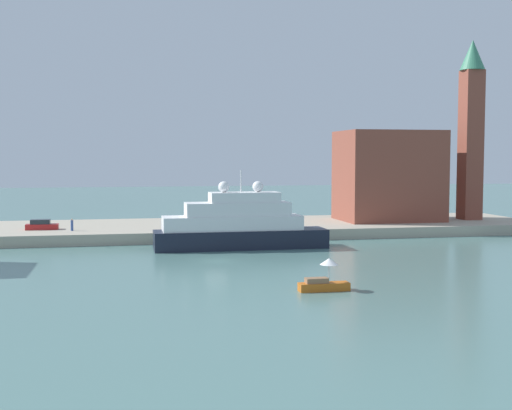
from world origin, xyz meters
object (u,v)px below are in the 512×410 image
(bell_tower, at_px, (471,123))
(harbor_building, at_px, (389,176))
(small_motorboat, at_px, (324,280))
(person_figure, at_px, (72,225))
(large_yacht, at_px, (238,226))
(mooring_bollard, at_px, (194,229))
(parked_car, at_px, (42,225))

(bell_tower, bearing_deg, harbor_building, 175.37)
(small_motorboat, bearing_deg, harbor_building, 61.23)
(person_figure, bearing_deg, large_yacht, -27.86)
(small_motorboat, distance_m, mooring_bollard, 36.69)
(small_motorboat, xyz_separation_m, person_figure, (-24.20, 40.25, 1.38))
(harbor_building, bearing_deg, parked_car, -176.27)
(small_motorboat, height_order, bell_tower, bell_tower)
(bell_tower, bearing_deg, parked_car, -177.98)
(large_yacht, height_order, mooring_bollard, large_yacht)
(person_figure, height_order, mooring_bollard, person_figure)
(parked_car, distance_m, person_figure, 5.00)
(bell_tower, bearing_deg, person_figure, -175.60)
(mooring_bollard, bearing_deg, large_yacht, -54.35)
(harbor_building, xyz_separation_m, person_figure, (-49.60, -6.01, -6.48))
(parked_car, bearing_deg, harbor_building, 3.73)
(small_motorboat, distance_m, bell_tower, 62.07)
(harbor_building, bearing_deg, mooring_bollard, -162.56)
(bell_tower, xyz_separation_m, mooring_bollard, (-46.90, -9.26, -15.64))
(large_yacht, xyz_separation_m, bell_tower, (41.84, 16.32, 14.58))
(harbor_building, distance_m, person_figure, 50.38)
(large_yacht, height_order, parked_car, large_yacht)
(bell_tower, distance_m, person_figure, 65.44)
(small_motorboat, bearing_deg, person_figure, 121.02)
(large_yacht, relative_size, parked_car, 5.00)
(parked_car, bearing_deg, bell_tower, 2.02)
(person_figure, bearing_deg, parked_car, 150.12)
(parked_car, bearing_deg, large_yacht, -28.20)
(harbor_building, distance_m, mooring_bollard, 35.32)
(large_yacht, distance_m, person_figure, 24.47)
(harbor_building, height_order, parked_car, harbor_building)
(small_motorboat, bearing_deg, large_yacht, 95.11)
(harbor_building, bearing_deg, bell_tower, -4.63)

